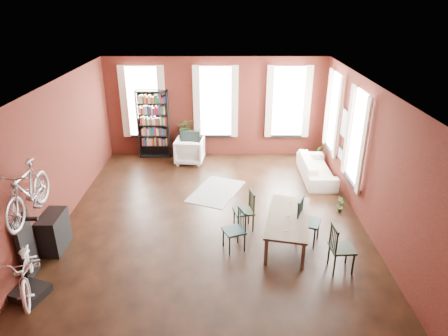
{
  "coord_description": "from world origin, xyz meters",
  "views": [
    {
      "loc": [
        0.28,
        -7.97,
        4.97
      ],
      "look_at": [
        0.27,
        0.6,
        1.2
      ],
      "focal_mm": 32.0,
      "sensor_mm": 36.0,
      "label": 1
    }
  ],
  "objects_px": {
    "console_table": "(54,232)",
    "plant_stand": "(185,147)",
    "dining_chair_d": "(309,222)",
    "bookshelf": "(154,124)",
    "dining_table": "(287,229)",
    "bike_trainer": "(31,293)",
    "white_armchair": "(190,149)",
    "cream_sofa": "(317,165)",
    "dining_chair_a": "(234,230)",
    "dining_chair_c": "(342,248)",
    "dining_chair_b": "(244,211)",
    "bicycle_floor": "(22,250)"
  },
  "relations": [
    {
      "from": "console_table",
      "to": "plant_stand",
      "type": "distance_m",
      "value": 5.68
    },
    {
      "from": "dining_chair_d",
      "to": "console_table",
      "type": "xyz_separation_m",
      "value": [
        -5.35,
        -0.24,
        -0.1
      ]
    },
    {
      "from": "bookshelf",
      "to": "console_table",
      "type": "xyz_separation_m",
      "value": [
        -1.28,
        -5.2,
        -0.7
      ]
    },
    {
      "from": "dining_chair_d",
      "to": "dining_table",
      "type": "bearing_deg",
      "value": 115.45
    },
    {
      "from": "bookshelf",
      "to": "bike_trainer",
      "type": "distance_m",
      "value": 6.85
    },
    {
      "from": "plant_stand",
      "to": "white_armchair",
      "type": "bearing_deg",
      "value": -70.39
    },
    {
      "from": "bookshelf",
      "to": "cream_sofa",
      "type": "xyz_separation_m",
      "value": [
        4.95,
        -1.7,
        -0.69
      ]
    },
    {
      "from": "white_armchair",
      "to": "console_table",
      "type": "xyz_separation_m",
      "value": [
        -2.46,
        -4.68,
        -0.04
      ]
    },
    {
      "from": "dining_chair_a",
      "to": "dining_table",
      "type": "bearing_deg",
      "value": 79.88
    },
    {
      "from": "bike_trainer",
      "to": "dining_chair_c",
      "type": "bearing_deg",
      "value": 7.78
    },
    {
      "from": "dining_chair_a",
      "to": "bike_trainer",
      "type": "distance_m",
      "value": 3.95
    },
    {
      "from": "dining_chair_b",
      "to": "bike_trainer",
      "type": "distance_m",
      "value": 4.5
    },
    {
      "from": "plant_stand",
      "to": "bicycle_floor",
      "type": "height_order",
      "value": "bicycle_floor"
    },
    {
      "from": "dining_chair_b",
      "to": "bookshelf",
      "type": "relative_size",
      "value": 0.42
    },
    {
      "from": "bike_trainer",
      "to": "dining_table",
      "type": "bearing_deg",
      "value": 19.47
    },
    {
      "from": "bike_trainer",
      "to": "plant_stand",
      "type": "distance_m",
      "value": 7.02
    },
    {
      "from": "bike_trainer",
      "to": "bicycle_floor",
      "type": "relative_size",
      "value": 0.31
    },
    {
      "from": "console_table",
      "to": "dining_chair_a",
      "type": "bearing_deg",
      "value": -0.38
    },
    {
      "from": "dining_chair_a",
      "to": "bookshelf",
      "type": "height_order",
      "value": "bookshelf"
    },
    {
      "from": "dining_chair_a",
      "to": "bike_trainer",
      "type": "bearing_deg",
      "value": -90.71
    },
    {
      "from": "bike_trainer",
      "to": "console_table",
      "type": "xyz_separation_m",
      "value": [
        -0.1,
        1.47,
        0.32
      ]
    },
    {
      "from": "dining_chair_b",
      "to": "plant_stand",
      "type": "distance_m",
      "value": 4.77
    },
    {
      "from": "dining_chair_c",
      "to": "bike_trainer",
      "type": "xyz_separation_m",
      "value": [
        -5.71,
        -0.78,
        -0.41
      ]
    },
    {
      "from": "dining_table",
      "to": "plant_stand",
      "type": "relative_size",
      "value": 2.82
    },
    {
      "from": "white_armchair",
      "to": "plant_stand",
      "type": "height_order",
      "value": "white_armchair"
    },
    {
      "from": "dining_chair_c",
      "to": "console_table",
      "type": "height_order",
      "value": "dining_chair_c"
    },
    {
      "from": "dining_chair_a",
      "to": "dining_chair_b",
      "type": "bearing_deg",
      "value": 140.85
    },
    {
      "from": "cream_sofa",
      "to": "plant_stand",
      "type": "distance_m",
      "value": 4.31
    },
    {
      "from": "console_table",
      "to": "cream_sofa",
      "type": "bearing_deg",
      "value": 29.33
    },
    {
      "from": "dining_table",
      "to": "plant_stand",
      "type": "height_order",
      "value": "plant_stand"
    },
    {
      "from": "dining_chair_a",
      "to": "dining_chair_b",
      "type": "distance_m",
      "value": 0.82
    },
    {
      "from": "plant_stand",
      "to": "dining_chair_c",
      "type": "bearing_deg",
      "value": -58.97
    },
    {
      "from": "white_armchair",
      "to": "plant_stand",
      "type": "xyz_separation_m",
      "value": [
        -0.18,
        0.52,
        -0.11
      ]
    },
    {
      "from": "dining_table",
      "to": "bookshelf",
      "type": "xyz_separation_m",
      "value": [
        -3.63,
        4.97,
        0.78
      ]
    },
    {
      "from": "dining_table",
      "to": "bookshelf",
      "type": "distance_m",
      "value": 6.21
    },
    {
      "from": "cream_sofa",
      "to": "bike_trainer",
      "type": "height_order",
      "value": "cream_sofa"
    },
    {
      "from": "dining_chair_b",
      "to": "white_armchair",
      "type": "distance_m",
      "value": 4.22
    },
    {
      "from": "dining_chair_a",
      "to": "bookshelf",
      "type": "distance_m",
      "value": 5.82
    },
    {
      "from": "white_armchair",
      "to": "bike_trainer",
      "type": "xyz_separation_m",
      "value": [
        -2.35,
        -6.16,
        -0.36
      ]
    },
    {
      "from": "white_armchair",
      "to": "bicycle_floor",
      "type": "distance_m",
      "value": 6.6
    },
    {
      "from": "dining_chair_d",
      "to": "bookshelf",
      "type": "relative_size",
      "value": 0.46
    },
    {
      "from": "bicycle_floor",
      "to": "cream_sofa",
      "type": "bearing_deg",
      "value": 17.18
    },
    {
      "from": "dining_chair_b",
      "to": "bookshelf",
      "type": "height_order",
      "value": "bookshelf"
    },
    {
      "from": "dining_chair_b",
      "to": "plant_stand",
      "type": "bearing_deg",
      "value": -172.45
    },
    {
      "from": "dining_chair_b",
      "to": "cream_sofa",
      "type": "height_order",
      "value": "dining_chair_b"
    },
    {
      "from": "white_armchair",
      "to": "dining_chair_b",
      "type": "bearing_deg",
      "value": 116.63
    },
    {
      "from": "dining_chair_c",
      "to": "dining_chair_a",
      "type": "bearing_deg",
      "value": 68.58
    },
    {
      "from": "dining_chair_d",
      "to": "cream_sofa",
      "type": "height_order",
      "value": "dining_chair_d"
    },
    {
      "from": "dining_table",
      "to": "cream_sofa",
      "type": "xyz_separation_m",
      "value": [
        1.32,
        3.27,
        0.09
      ]
    },
    {
      "from": "dining_chair_c",
      "to": "dining_chair_d",
      "type": "height_order",
      "value": "dining_chair_d"
    }
  ]
}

